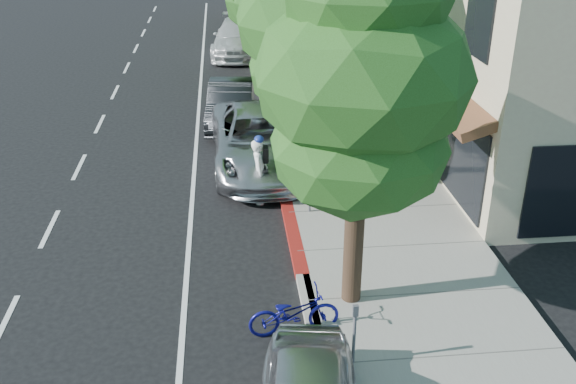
{
  "coord_description": "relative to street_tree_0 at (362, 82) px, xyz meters",
  "views": [
    {
      "loc": [
        -1.56,
        -13.0,
        8.03
      ],
      "look_at": [
        -0.15,
        0.75,
        1.35
      ],
      "focal_mm": 40.0,
      "sensor_mm": 36.0,
      "label": 1
    }
  ],
  "objects": [
    {
      "name": "bicycle",
      "position": [
        -1.3,
        -0.84,
        -4.35
      ],
      "size": [
        1.86,
        0.82,
        0.95
      ],
      "primitive_type": "imported",
      "rotation": [
        0.0,
        0.0,
        1.68
      ],
      "color": "navy",
      "rests_on": "ground"
    },
    {
      "name": "cyclist",
      "position": [
        -1.6,
        5.0,
        -3.9
      ],
      "size": [
        0.52,
        0.72,
        1.84
      ],
      "primitive_type": "imported",
      "rotation": [
        0.0,
        0.0,
        1.45
      ],
      "color": "white",
      "rests_on": "ground"
    },
    {
      "name": "dark_suv_far",
      "position": [
        -1.4,
        23.5,
        -4.11
      ],
      "size": [
        2.16,
        4.36,
        1.43
      ],
      "primitive_type": "imported",
      "rotation": [
        0.0,
        0.0,
        -0.12
      ],
      "color": "black",
      "rests_on": "ground"
    },
    {
      "name": "street_tree_1",
      "position": [
        0.0,
        6.0,
        -0.14
      ],
      "size": [
        4.32,
        4.32,
        7.48
      ],
      "color": "black",
      "rests_on": "ground"
    },
    {
      "name": "dark_sedan",
      "position": [
        -2.25,
        11.6,
        -4.07
      ],
      "size": [
        1.92,
        4.68,
        1.51
      ],
      "primitive_type": "imported",
      "rotation": [
        0.0,
        0.0,
        -0.07
      ],
      "color": "black",
      "rests_on": "ground"
    },
    {
      "name": "pedestrian",
      "position": [
        1.06,
        10.01,
        -3.8
      ],
      "size": [
        1.07,
        1.04,
        1.74
      ],
      "primitive_type": "imported",
      "rotation": [
        0.0,
        0.0,
        3.82
      ],
      "color": "black",
      "rests_on": "sidewalk"
    },
    {
      "name": "street_tree_2",
      "position": [
        0.0,
        12.0,
        -0.59
      ],
      "size": [
        4.19,
        4.19,
        6.86
      ],
      "color": "black",
      "rests_on": "ground"
    },
    {
      "name": "curb_red_segment",
      "position": [
        -0.9,
        3.0,
        -4.75
      ],
      "size": [
        0.32,
        4.0,
        0.15
      ],
      "primitive_type": "cube",
      "color": "maroon",
      "rests_on": "ground"
    },
    {
      "name": "silver_suv",
      "position": [
        -1.4,
        7.5,
        -3.94
      ],
      "size": [
        3.07,
        6.42,
        1.77
      ],
      "primitive_type": "imported",
      "rotation": [
        0.0,
        0.0,
        0.02
      ],
      "color": "#B6B5BB",
      "rests_on": "ground"
    },
    {
      "name": "sidewalk",
      "position": [
        1.4,
        10.0,
        -4.75
      ],
      "size": [
        4.6,
        56.0,
        0.15
      ],
      "primitive_type": "cube",
      "color": "gray",
      "rests_on": "ground"
    },
    {
      "name": "curb",
      "position": [
        -0.9,
        10.0,
        -4.75
      ],
      "size": [
        0.3,
        56.0,
        0.15
      ],
      "primitive_type": "cube",
      "color": "#9E998E",
      "rests_on": "ground"
    },
    {
      "name": "white_pickup",
      "position": [
        -1.65,
        22.2,
        -3.97
      ],
      "size": [
        3.0,
        6.09,
        1.7
      ],
      "primitive_type": "imported",
      "rotation": [
        0.0,
        0.0,
        -0.11
      ],
      "color": "silver",
      "rests_on": "ground"
    },
    {
      "name": "ground",
      "position": [
        -0.9,
        2.0,
        -4.82
      ],
      "size": [
        120.0,
        120.0,
        0.0
      ],
      "primitive_type": "plane",
      "color": "black",
      "rests_on": "ground"
    },
    {
      "name": "street_tree_0",
      "position": [
        0.0,
        0.0,
        0.0
      ],
      "size": [
        4.01,
        4.01,
        7.59
      ],
      "color": "black",
      "rests_on": "ground"
    }
  ]
}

